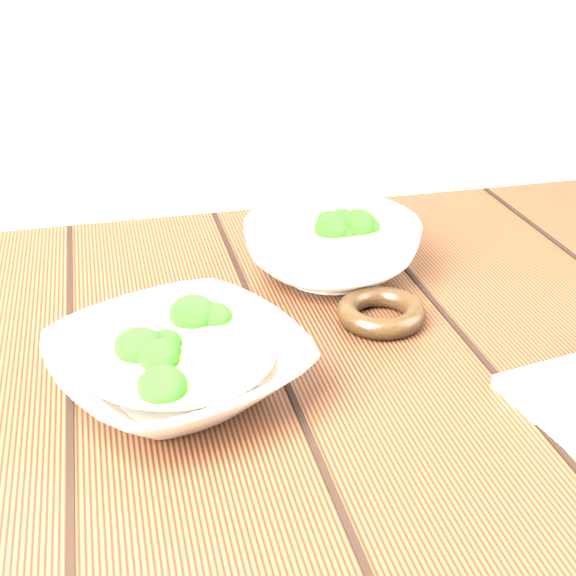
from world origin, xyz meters
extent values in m
cube|color=#3A2010|center=(0.00, 0.00, 0.73)|extent=(1.20, 0.80, 0.04)
cube|color=#3A2010|center=(0.54, 0.34, 0.35)|extent=(0.07, 0.07, 0.71)
imported|color=silver|center=(-0.12, -0.03, 0.78)|extent=(0.29, 0.29, 0.05)
cylinder|color=#A48049|center=(-0.12, -0.03, 0.79)|extent=(0.18, 0.18, 0.00)
ellipsoid|color=#1C6E18|center=(-0.10, -0.03, 0.80)|extent=(0.04, 0.03, 0.03)
ellipsoid|color=#1C6E18|center=(-0.11, 0.00, 0.80)|extent=(0.04, 0.03, 0.03)
ellipsoid|color=#1C6E18|center=(-0.16, 0.00, 0.80)|extent=(0.04, 0.03, 0.03)
ellipsoid|color=#1C6E18|center=(-0.15, -0.04, 0.80)|extent=(0.04, 0.03, 0.03)
ellipsoid|color=#1C6E18|center=(-0.13, -0.07, 0.80)|extent=(0.04, 0.03, 0.03)
ellipsoid|color=#1C6E18|center=(-0.08, -0.07, 0.80)|extent=(0.04, 0.03, 0.03)
imported|color=silver|center=(0.09, 0.17, 0.78)|extent=(0.27, 0.27, 0.07)
cylinder|color=#A48049|center=(0.09, 0.17, 0.81)|extent=(0.17, 0.17, 0.00)
ellipsoid|color=#1C6E18|center=(0.11, 0.18, 0.81)|extent=(0.04, 0.03, 0.03)
ellipsoid|color=#1C6E18|center=(0.10, 0.21, 0.81)|extent=(0.04, 0.03, 0.03)
ellipsoid|color=#1C6E18|center=(0.07, 0.22, 0.81)|extent=(0.04, 0.03, 0.03)
ellipsoid|color=#1C6E18|center=(0.07, 0.19, 0.81)|extent=(0.04, 0.03, 0.03)
ellipsoid|color=#1C6E18|center=(0.05, 0.16, 0.81)|extent=(0.04, 0.03, 0.03)
ellipsoid|color=#1C6E18|center=(0.06, 0.13, 0.81)|extent=(0.04, 0.03, 0.03)
ellipsoid|color=#1C6E18|center=(0.10, 0.15, 0.81)|extent=(0.04, 0.03, 0.03)
ellipsoid|color=#1C6E18|center=(0.13, 0.15, 0.81)|extent=(0.04, 0.03, 0.03)
torus|color=black|center=(0.11, 0.05, 0.76)|extent=(0.12, 0.12, 0.02)
camera|label=1|loc=(-0.17, -0.66, 1.18)|focal=50.00mm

